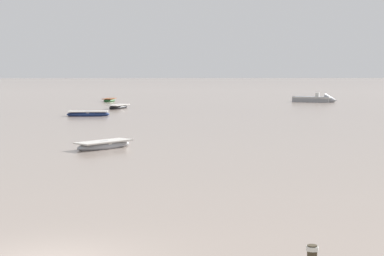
{
  "coord_description": "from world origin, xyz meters",
  "views": [
    {
      "loc": [
        2.68,
        -14.86,
        4.81
      ],
      "look_at": [
        5.46,
        31.5,
        0.49
      ],
      "focal_mm": 57.49,
      "sensor_mm": 36.0,
      "label": 1
    }
  ],
  "objects_px": {
    "rowboat_moored_1": "(109,100)",
    "rowboat_moored_2": "(88,114)",
    "motorboat_moored_0": "(318,100)",
    "rowboat_moored_5": "(104,145)",
    "rowboat_moored_3": "(118,107)"
  },
  "relations": [
    {
      "from": "motorboat_moored_0",
      "to": "rowboat_moored_2",
      "type": "bearing_deg",
      "value": -112.62
    },
    {
      "from": "motorboat_moored_0",
      "to": "rowboat_moored_3",
      "type": "distance_m",
      "value": 33.4
    },
    {
      "from": "rowboat_moored_5",
      "to": "motorboat_moored_0",
      "type": "bearing_deg",
      "value": -161.97
    },
    {
      "from": "rowboat_moored_1",
      "to": "rowboat_moored_2",
      "type": "distance_m",
      "value": 31.45
    },
    {
      "from": "rowboat_moored_5",
      "to": "rowboat_moored_3",
      "type": "bearing_deg",
      "value": -132.66
    },
    {
      "from": "rowboat_moored_1",
      "to": "rowboat_moored_3",
      "type": "distance_m",
      "value": 18.59
    },
    {
      "from": "rowboat_moored_3",
      "to": "rowboat_moored_5",
      "type": "height_order",
      "value": "rowboat_moored_3"
    },
    {
      "from": "motorboat_moored_0",
      "to": "rowboat_moored_1",
      "type": "bearing_deg",
      "value": -159.7
    },
    {
      "from": "rowboat_moored_1",
      "to": "rowboat_moored_2",
      "type": "bearing_deg",
      "value": 9.65
    },
    {
      "from": "motorboat_moored_0",
      "to": "rowboat_moored_5",
      "type": "xyz_separation_m",
      "value": [
        -28.54,
        -55.61,
        -0.14
      ]
    },
    {
      "from": "rowboat_moored_5",
      "to": "rowboat_moored_2",
      "type": "bearing_deg",
      "value": -126.71
    },
    {
      "from": "rowboat_moored_3",
      "to": "rowboat_moored_5",
      "type": "bearing_deg",
      "value": -156.15
    },
    {
      "from": "motorboat_moored_0",
      "to": "rowboat_moored_5",
      "type": "distance_m",
      "value": 62.51
    },
    {
      "from": "rowboat_moored_1",
      "to": "rowboat_moored_2",
      "type": "xyz_separation_m",
      "value": [
        0.05,
        -31.45,
        0.01
      ]
    },
    {
      "from": "motorboat_moored_0",
      "to": "rowboat_moored_2",
      "type": "height_order",
      "value": "motorboat_moored_0"
    }
  ]
}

